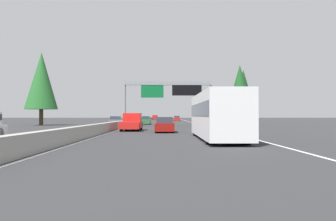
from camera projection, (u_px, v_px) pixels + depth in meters
name	position (u px, v px, depth m)	size (l,w,h in m)	color
ground_plane	(135.00, 124.00, 62.08)	(320.00, 320.00, 0.00)	#2D2D30
median_barrier	(141.00, 120.00, 82.08)	(180.00, 0.56, 0.90)	#9E9B93
shoulder_stripe_right	(193.00, 123.00, 72.19)	(160.00, 0.16, 0.01)	silver
shoulder_stripe_median	(141.00, 123.00, 72.08)	(160.00, 0.16, 0.01)	silver
sign_gantry_overhead	(169.00, 91.00, 48.01)	(0.50, 12.68, 6.44)	gray
bus_mid_right	(217.00, 114.00, 22.87)	(11.50, 2.55, 3.10)	white
pickup_far_left	(132.00, 122.00, 36.16)	(5.60, 2.00, 1.86)	red
sedan_far_right	(145.00, 121.00, 60.24)	(4.40, 1.80, 1.47)	#2D6B38
minivan_distant_a	(155.00, 117.00, 129.44)	(5.00, 1.95, 1.69)	red
sedan_mid_center	(165.00, 125.00, 32.41)	(4.40, 1.80, 1.47)	maroon
sedan_far_center	(177.00, 119.00, 96.98)	(4.40, 1.80, 1.47)	red
oncoming_far	(116.00, 121.00, 56.60)	(4.40, 1.80, 1.47)	slate
conifer_right_near	(240.00, 89.00, 49.82)	(4.01, 4.01, 9.11)	#4C3823
conifer_right_mid	(243.00, 91.00, 72.29)	(5.02, 5.02, 11.41)	#4C3823
conifer_left_near	(41.00, 81.00, 54.96)	(5.25, 5.25, 11.94)	#4C3823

